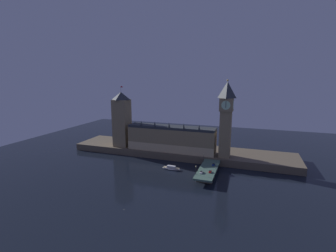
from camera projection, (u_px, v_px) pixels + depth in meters
ground_plane at (167, 168)px, 209.96m from camera, size 400.00×400.00×0.00m
embankment at (180, 151)px, 245.44m from camera, size 220.00×42.00×6.56m
parliament_hall at (171, 139)px, 234.65m from camera, size 85.00×16.34×29.19m
clock_tower at (226, 117)px, 211.43m from camera, size 11.81×11.92×68.42m
victoria_tower at (122, 119)px, 249.31m from camera, size 15.18×15.18×61.78m
bridge at (208, 171)px, 192.97m from camera, size 13.79×46.00×5.65m
car_northbound_trail at (201, 172)px, 183.39m from camera, size 2.10×4.46×1.43m
car_southbound_lead at (210, 172)px, 184.48m from camera, size 1.89×3.87×1.47m
car_southbound_trail at (213, 165)px, 199.56m from camera, size 1.93×4.02×1.42m
pedestrian_near_rail at (198, 171)px, 185.52m from camera, size 0.38×0.38×1.64m
pedestrian_mid_walk at (216, 168)px, 190.88m from camera, size 0.38×0.38×1.86m
street_lamp_near at (196, 169)px, 180.24m from camera, size 1.34×0.60×6.69m
street_lamp_far at (204, 157)px, 207.45m from camera, size 1.34×0.60×7.19m
boat_upstream at (171, 168)px, 205.44m from camera, size 16.29×5.27×3.41m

